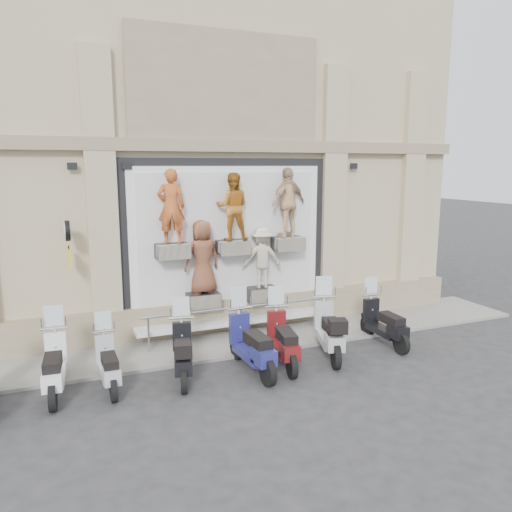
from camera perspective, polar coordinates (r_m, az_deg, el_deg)
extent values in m
plane|color=#29292C|center=(10.99, 2.09, -13.09)|extent=(90.00, 90.00, 0.00)
cube|color=gray|center=(12.79, -1.84, -9.46)|extent=(16.00, 2.20, 0.08)
cube|color=black|center=(12.99, -3.22, 1.59)|extent=(5.60, 0.10, 4.30)
cube|color=white|center=(12.94, -3.14, 1.56)|extent=(5.10, 0.06, 3.90)
cube|color=white|center=(12.90, -3.08, 1.53)|extent=(4.70, 0.04, 3.60)
cube|color=white|center=(13.07, -2.54, -7.27)|extent=(5.10, 0.75, 0.10)
cube|color=#28282B|center=(12.24, -9.52, 0.57)|extent=(0.80, 0.50, 0.35)
imported|color=#D55E27|center=(12.10, -9.68, 5.59)|extent=(0.73, 0.56, 1.80)
cube|color=#28282B|center=(12.66, -2.67, 1.02)|extent=(0.80, 0.50, 0.35)
imported|color=#9C5E1D|center=(12.54, -2.71, 5.64)|extent=(0.98, 0.87, 1.69)
cube|color=#28282B|center=(13.25, 3.65, 1.43)|extent=(0.80, 0.50, 0.35)
imported|color=tan|center=(13.13, 3.71, 6.12)|extent=(1.15, 0.73, 1.82)
cube|color=#28282B|center=(12.70, -6.04, -5.00)|extent=(0.80, 0.50, 0.35)
imported|color=brown|center=(12.45, -6.13, -0.11)|extent=(0.98, 0.71, 1.85)
cube|color=#28282B|center=(13.21, 0.65, -4.33)|extent=(0.80, 0.50, 0.35)
imported|color=beige|center=(13.00, 0.66, -0.17)|extent=(1.13, 0.78, 1.60)
cube|color=black|center=(11.99, -20.78, 2.86)|extent=(0.06, 0.56, 0.06)
cylinder|color=black|center=(11.72, -20.74, 2.71)|extent=(0.10, 0.46, 0.46)
cube|color=yellow|center=(11.81, -20.55, -0.18)|extent=(0.04, 0.50, 0.38)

